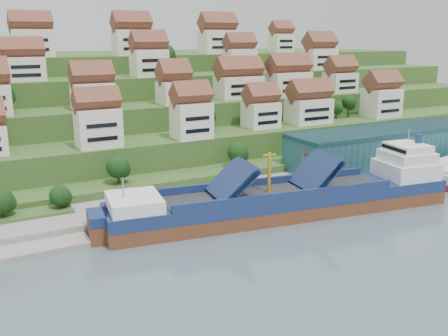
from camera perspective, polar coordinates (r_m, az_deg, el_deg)
ground at (r=107.05m, az=4.29°, el=-5.74°), size 300.00×300.00×0.00m
quay at (r=129.24m, az=8.22°, el=-1.70°), size 180.00×14.00×2.20m
hillside at (r=197.32m, az=-12.11°, el=6.69°), size 260.00×128.00×31.00m
hillside_village at (r=155.51m, az=-7.22°, el=9.79°), size 156.82×64.16×28.76m
hillside_trees at (r=136.87m, az=-11.46°, el=5.98°), size 140.06×62.68×31.91m
warehouse at (r=149.93m, az=17.76°, el=2.45°), size 60.00×15.00×10.00m
flagpole at (r=122.76m, az=8.98°, el=0.19°), size 1.28×0.16×8.00m
cargo_ship at (r=109.33m, az=7.99°, el=-3.60°), size 77.46×22.43×16.96m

